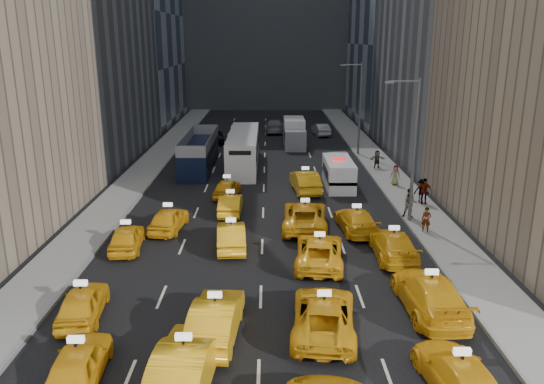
{
  "coord_description": "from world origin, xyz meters",
  "views": [
    {
      "loc": [
        0.36,
        -19.73,
        11.29
      ],
      "look_at": [
        0.58,
        12.07,
        2.0
      ],
      "focal_mm": 35.0,
      "sensor_mm": 36.0,
      "label": 1
    }
  ],
  "objects": [
    {
      "name": "taxi_11",
      "position": [
        6.97,
        6.4,
        0.73
      ],
      "size": [
        2.08,
        5.05,
        1.46
      ],
      "primitive_type": "imported",
      "rotation": [
        0.0,
        0.0,
        3.13
      ],
      "color": "#EDA514",
      "rests_on": "ground"
    },
    {
      "name": "city_bus",
      "position": [
        -1.88,
        27.13,
        1.55
      ],
      "size": [
        3.44,
        12.24,
        3.12
      ],
      "rotation": [
        0.0,
        0.0,
        -0.08
      ],
      "color": "silver",
      "rests_on": "ground"
    },
    {
      "name": "taxi_0",
      "position": [
        -6.09,
        -4.11,
        0.7
      ],
      "size": [
        1.9,
        4.19,
        1.39
      ],
      "primitive_type": "imported",
      "rotation": [
        0.0,
        0.0,
        3.2
      ],
      "color": "#EDA514",
      "rests_on": "ground"
    },
    {
      "name": "taxi_13",
      "position": [
        -2.16,
        13.79,
        0.67
      ],
      "size": [
        1.46,
        4.07,
        1.34
      ],
      "primitive_type": "imported",
      "rotation": [
        0.0,
        0.0,
        3.13
      ],
      "color": "#EDA514",
      "rests_on": "ground"
    },
    {
      "name": "streetlight_near",
      "position": [
        9.18,
        12.0,
        4.92
      ],
      "size": [
        2.15,
        0.22,
        9.0
      ],
      "color": "#595B60",
      "rests_on": "ground"
    },
    {
      "name": "sidewalk_west",
      "position": [
        -10.5,
        25.0,
        0.07
      ],
      "size": [
        3.0,
        90.0,
        0.15
      ],
      "primitive_type": "cube",
      "color": "gray",
      "rests_on": "ground"
    },
    {
      "name": "pedestrian_0",
      "position": [
        9.72,
        9.88,
        0.91
      ],
      "size": [
        0.65,
        0.54,
        1.52
      ],
      "primitive_type": "imported",
      "rotation": [
        0.0,
        0.0,
        -0.38
      ],
      "color": "gray",
      "rests_on": "sidewalk_east"
    },
    {
      "name": "sidewalk_east",
      "position": [
        10.5,
        25.0,
        0.07
      ],
      "size": [
        3.0,
        90.0,
        0.15
      ],
      "primitive_type": "cube",
      "color": "gray",
      "rests_on": "ground"
    },
    {
      "name": "streetlight_far",
      "position": [
        9.18,
        32.0,
        4.92
      ],
      "size": [
        2.15,
        0.22,
        9.0
      ],
      "color": "#595B60",
      "rests_on": "ground"
    },
    {
      "name": "pedestrian_3",
      "position": [
        11.17,
        15.47,
        1.06
      ],
      "size": [
        1.11,
        0.61,
        1.81
      ],
      "primitive_type": "imported",
      "rotation": [
        0.0,
        0.0,
        -0.12
      ],
      "color": "gray",
      "rests_on": "sidewalk_east"
    },
    {
      "name": "taxi_4",
      "position": [
        -7.38,
        0.16,
        0.69
      ],
      "size": [
        2.0,
        4.18,
        1.38
      ],
      "primitive_type": "imported",
      "rotation": [
        0.0,
        0.0,
        3.24
      ],
      "color": "#EDA514",
      "rests_on": "ground"
    },
    {
      "name": "misc_car_2",
      "position": [
        1.15,
        45.38,
        0.8
      ],
      "size": [
        2.48,
        5.59,
        1.6
      ],
      "primitive_type": "imported",
      "rotation": [
        0.0,
        0.0,
        3.1
      ],
      "color": "gray",
      "rests_on": "ground"
    },
    {
      "name": "taxi_15",
      "position": [
        5.65,
        10.41,
        0.7
      ],
      "size": [
        2.37,
        4.95,
        1.39
      ],
      "primitive_type": "imported",
      "rotation": [
        0.0,
        0.0,
        3.23
      ],
      "color": "#EDA514",
      "rests_on": "ground"
    },
    {
      "name": "pedestrian_4",
      "position": [
        10.3,
        20.38,
        0.94
      ],
      "size": [
        0.86,
        0.63,
        1.58
      ],
      "primitive_type": "imported",
      "rotation": [
        0.0,
        0.0,
        -0.29
      ],
      "color": "gray",
      "rests_on": "sidewalk_east"
    },
    {
      "name": "misc_car_3",
      "position": [
        -2.98,
        44.84,
        0.73
      ],
      "size": [
        1.88,
        4.37,
        1.47
      ],
      "primitive_type": "imported",
      "rotation": [
        0.0,
        0.0,
        3.11
      ],
      "color": "black",
      "rests_on": "ground"
    },
    {
      "name": "taxi_6",
      "position": [
        2.54,
        -0.97,
        0.73
      ],
      "size": [
        2.96,
        5.48,
        1.46
      ],
      "primitive_type": "imported",
      "rotation": [
        0.0,
        0.0,
        3.04
      ],
      "color": "#EDA514",
      "rests_on": "ground"
    },
    {
      "name": "taxi_16",
      "position": [
        -2.68,
        17.75,
        0.66
      ],
      "size": [
        2.09,
        4.07,
        1.33
      ],
      "primitive_type": "imported",
      "rotation": [
        0.0,
        0.0,
        3.0
      ],
      "color": "#EDA514",
      "rests_on": "ground"
    },
    {
      "name": "taxi_5",
      "position": [
        -1.71,
        -1.34,
        0.8
      ],
      "size": [
        2.06,
        4.97,
        1.6
      ],
      "primitive_type": "imported",
      "rotation": [
        0.0,
        0.0,
        3.06
      ],
      "color": "#EDA514",
      "rests_on": "ground"
    },
    {
      "name": "taxi_9",
      "position": [
        -1.71,
        7.8,
        0.72
      ],
      "size": [
        1.85,
        4.46,
        1.43
      ],
      "primitive_type": "imported",
      "rotation": [
        0.0,
        0.0,
        3.22
      ],
      "color": "#EDA514",
      "rests_on": "ground"
    },
    {
      "name": "misc_car_0",
      "position": [
        6.46,
        26.45,
        0.78
      ],
      "size": [
        2.11,
        4.87,
        1.56
      ],
      "primitive_type": "imported",
      "rotation": [
        0.0,
        0.0,
        3.24
      ],
      "color": "#B5B8BD",
      "rests_on": "ground"
    },
    {
      "name": "taxi_1",
      "position": [
        -2.43,
        -4.43,
        0.84
      ],
      "size": [
        2.2,
        5.22,
        1.68
      ],
      "primitive_type": "imported",
      "rotation": [
        0.0,
        0.0,
        3.06
      ],
      "color": "#EDA514",
      "rests_on": "ground"
    },
    {
      "name": "taxi_12",
      "position": [
        -5.7,
        10.65,
        0.71
      ],
      "size": [
        2.15,
        4.33,
        1.42
      ],
      "primitive_type": "imported",
      "rotation": [
        0.0,
        0.0,
        3.03
      ],
      "color": "#EDA514",
      "rests_on": "ground"
    },
    {
      "name": "curb_east",
      "position": [
        9.05,
        25.0,
        0.09
      ],
      "size": [
        0.15,
        90.0,
        0.18
      ],
      "primitive_type": "cube",
      "color": "slate",
      "rests_on": "ground"
    },
    {
      "name": "ground",
      "position": [
        0.0,
        0.0,
        0.0
      ],
      "size": [
        160.0,
        160.0,
        0.0
      ],
      "primitive_type": "plane",
      "color": "black",
      "rests_on": "ground"
    },
    {
      "name": "double_decker",
      "position": [
        -5.77,
        26.43,
        1.52
      ],
      "size": [
        2.88,
        10.69,
        3.08
      ],
      "rotation": [
        0.0,
        0.0,
        0.05
      ],
      "color": "black",
      "rests_on": "ground"
    },
    {
      "name": "pedestrian_5",
      "position": [
        9.99,
        25.97,
        0.93
      ],
      "size": [
        1.5,
        0.62,
        1.57
      ],
      "primitive_type": "imported",
      "rotation": [
        0.0,
        0.0,
        0.14
      ],
      "color": "gray",
      "rests_on": "sidewalk_east"
    },
    {
      "name": "misc_car_1",
      "position": [
        -5.86,
        38.72,
        0.72
      ],
      "size": [
        3.07,
        5.45,
        1.44
      ],
      "primitive_type": "imported",
      "rotation": [
        0.0,
        0.0,
        3.28
      ],
      "color": "black",
      "rests_on": "ground"
    },
    {
      "name": "nypd_van",
      "position": [
        5.85,
        20.37,
        1.04
      ],
      "size": [
        2.73,
        5.6,
        2.31
      ],
      "rotation": [
        0.0,
        0.0,
        -0.12
      ],
      "color": "white",
      "rests_on": "ground"
    },
    {
      "name": "box_truck",
      "position": [
        3.15,
        36.56,
        1.42
      ],
      "size": [
        2.6,
        6.49,
        2.91
      ],
      "rotation": [
        0.0,
        0.0,
        0.07
      ],
      "color": "silver",
      "rests_on": "ground"
    },
    {
      "name": "taxi_3",
      "position": [
        6.58,
        -4.88,
        0.68
      ],
      "size": [
        2.39,
        4.89,
        1.37
      ],
      "primitive_type": "imported",
      "rotation": [
        0.0,
        0.0,
        3.24
      ],
      "color": "#EDA514",
      "rests_on": "ground"
    },
    {
      "name": "curb_west",
      "position": [
        -9.05,
        25.0,
        0.09
      ],
      "size": [
        0.15,
        90.0,
        0.18
      ],
      "primitive_type": "cube",
      "color": "slate",
      "rests_on": "ground"
    },
    {
      "name": "misc_car_4",
      "position": [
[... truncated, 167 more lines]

